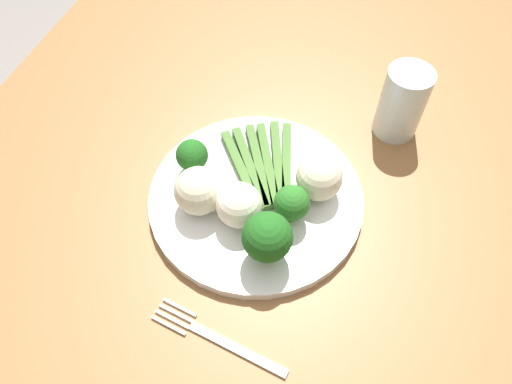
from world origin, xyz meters
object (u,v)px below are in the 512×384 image
object	(u,v)px
dining_table	(249,207)
cauliflower_near_fork	(199,191)
broccoli_right	(267,238)
water_glass	(402,103)
asparagus_bundle	(263,166)
broccoli_near_center	(192,156)
broccoli_left	(292,203)
cauliflower_back_right	(319,178)
plate	(256,197)
fork	(217,339)
cauliflower_back	(239,205)

from	to	relation	value
dining_table	cauliflower_near_fork	distance (m)	0.19
broccoli_right	water_glass	world-z (taller)	water_glass
asparagus_bundle	broccoli_near_center	world-z (taller)	broccoli_near_center
broccoli_left	broccoli_right	world-z (taller)	broccoli_right
dining_table	asparagus_bundle	distance (m)	0.14
asparagus_bundle	cauliflower_back_right	distance (m)	0.08
broccoli_left	broccoli_near_center	size ratio (longest dim) A/B	1.05
broccoli_near_center	plate	bearing A→B (deg)	-98.83
broccoli_right	asparagus_bundle	bearing A→B (deg)	18.29
cauliflower_near_fork	fork	bearing A→B (deg)	-153.58
cauliflower_near_fork	cauliflower_back_right	bearing A→B (deg)	-65.12
cauliflower_back_right	dining_table	bearing A→B (deg)	74.57
dining_table	cauliflower_near_fork	world-z (taller)	cauliflower_near_fork
cauliflower_back	cauliflower_near_fork	size ratio (longest dim) A/B	0.93
cauliflower_back	fork	distance (m)	0.16
cauliflower_back_right	water_glass	distance (m)	0.18
broccoli_near_center	cauliflower_near_fork	bearing A→B (deg)	-150.04
broccoli_right	water_glass	distance (m)	0.29
broccoli_left	asparagus_bundle	bearing A→B (deg)	40.32
broccoli_left	water_glass	distance (m)	0.23
dining_table	asparagus_bundle	bearing A→B (deg)	-115.81
cauliflower_back_right	fork	world-z (taller)	cauliflower_back_right
broccoli_left	plate	bearing A→B (deg)	67.95
plate	cauliflower_back_right	bearing A→B (deg)	-69.88
cauliflower_back_right	broccoli_left	bearing A→B (deg)	154.50
dining_table	water_glass	size ratio (longest dim) A/B	10.87
cauliflower_back	cauliflower_back_right	bearing A→B (deg)	-51.04
cauliflower_back	plate	bearing A→B (deg)	-12.70
water_glass	cauliflower_near_fork	bearing A→B (deg)	134.95
broccoli_right	plate	bearing A→B (deg)	25.29
broccoli_right	fork	world-z (taller)	broccoli_right
asparagus_bundle	water_glass	bearing A→B (deg)	-75.24
cauliflower_back	fork	xyz separation A→B (m)	(-0.15, -0.02, -0.04)
cauliflower_back_right	broccoli_near_center	bearing A→B (deg)	94.50
broccoli_left	fork	bearing A→B (deg)	167.26
cauliflower_back_right	fork	xyz separation A→B (m)	(-0.22, 0.06, -0.04)
cauliflower_back_right	cauliflower_near_fork	distance (m)	0.15
broccoli_right	fork	distance (m)	0.13
plate	broccoli_right	xyz separation A→B (m)	(-0.08, -0.04, 0.05)
broccoli_right	broccoli_left	bearing A→B (deg)	-12.85
broccoli_right	fork	xyz separation A→B (m)	(-0.11, 0.02, -0.05)
plate	asparagus_bundle	world-z (taller)	asparagus_bundle
dining_table	cauliflower_near_fork	bearing A→B (deg)	159.90
dining_table	cauliflower_near_fork	xyz separation A→B (m)	(-0.09, 0.03, 0.16)
dining_table	broccoli_right	size ratio (longest dim) A/B	16.02
plate	water_glass	size ratio (longest dim) A/B	2.65
cauliflower_near_fork	broccoli_near_center	bearing A→B (deg)	29.96
cauliflower_near_fork	broccoli_right	bearing A→B (deg)	-113.71
dining_table	cauliflower_back	size ratio (longest dim) A/B	20.09
plate	fork	xyz separation A→B (m)	(-0.19, -0.01, -0.01)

